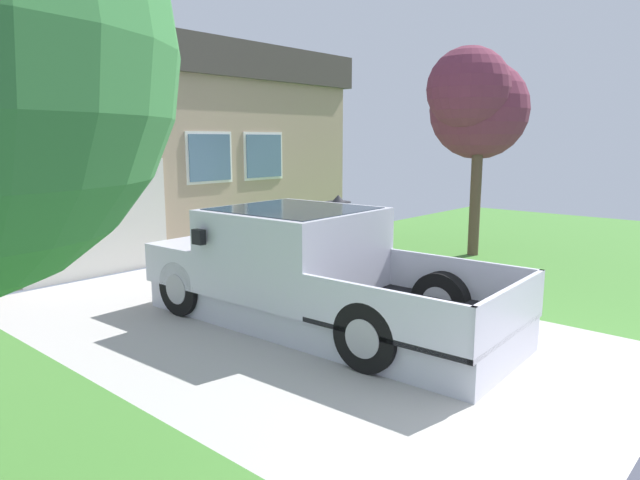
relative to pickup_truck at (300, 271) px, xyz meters
name	(u,v)px	position (x,y,z in m)	size (l,w,h in m)	color
pickup_truck	(300,271)	(0.00, 0.00, 0.00)	(2.30, 5.32, 1.59)	silver
person_with_hat	(338,240)	(1.56, 0.58, 0.17)	(0.49, 0.42, 1.63)	brown
handbag	(346,289)	(1.40, 0.29, -0.60)	(0.32, 0.17, 0.38)	beige
house_with_garage	(98,146)	(1.23, 7.84, 1.66)	(11.40, 6.61, 4.70)	tan
neighbor_tree	(476,104)	(5.98, 0.40, 2.58)	(2.57, 2.14, 4.44)	brown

